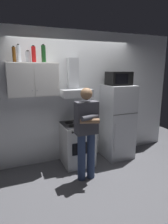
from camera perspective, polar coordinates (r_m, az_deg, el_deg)
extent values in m
plane|color=#4C4C51|center=(4.01, 0.00, -16.23)|extent=(7.00, 7.00, 0.00)
cube|color=white|center=(4.11, -3.17, 4.43)|extent=(4.80, 0.10, 2.70)
cube|color=white|center=(3.67, -14.91, 9.29)|extent=(0.90, 0.34, 0.60)
cube|color=white|center=(3.47, -18.24, 8.91)|extent=(0.43, 0.01, 0.58)
cube|color=white|center=(3.53, -10.86, 9.37)|extent=(0.43, 0.01, 0.58)
sphere|color=#B2B2B7|center=(3.49, -14.98, 6.16)|extent=(0.02, 0.02, 0.02)
sphere|color=#B2B2B7|center=(3.50, -13.68, 6.25)|extent=(0.02, 0.02, 0.02)
cube|color=white|center=(4.02, -2.03, -9.45)|extent=(0.60, 0.60, 0.85)
cube|color=black|center=(3.88, -2.08, -3.54)|extent=(0.59, 0.59, 0.01)
cube|color=black|center=(3.75, -0.40, -10.72)|extent=(0.42, 0.01, 0.24)
cylinder|color=black|center=(3.73, -3.33, -4.05)|extent=(0.16, 0.16, 0.01)
cylinder|color=black|center=(3.82, 0.37, -3.63)|extent=(0.16, 0.16, 0.01)
cylinder|color=black|center=(3.95, -4.46, -3.12)|extent=(0.16, 0.16, 0.01)
cylinder|color=black|center=(4.03, -0.94, -2.74)|extent=(0.16, 0.16, 0.01)
cylinder|color=black|center=(3.55, -3.37, -6.06)|extent=(0.04, 0.02, 0.04)
cylinder|color=black|center=(3.59, -1.40, -5.81)|extent=(0.04, 0.02, 0.04)
cylinder|color=black|center=(3.64, 0.66, -5.55)|extent=(0.04, 0.02, 0.04)
cylinder|color=black|center=(3.69, 2.53, -5.30)|extent=(0.04, 0.02, 0.04)
cube|color=#B7BABF|center=(3.83, -2.57, 5.70)|extent=(0.60, 0.44, 0.15)
cube|color=#B7BABF|center=(3.93, -3.33, 11.36)|extent=(0.20, 0.16, 0.60)
cube|color=silver|center=(4.30, 9.90, -2.86)|extent=(0.60, 0.60, 1.60)
cube|color=#4C4C4C|center=(4.00, 12.32, -0.61)|extent=(0.59, 0.01, 0.01)
cylinder|color=silver|center=(4.00, 9.10, -7.69)|extent=(0.02, 0.02, 0.60)
cube|color=black|center=(4.17, 10.25, 9.75)|extent=(0.48, 0.36, 0.28)
cube|color=black|center=(3.99, 11.18, 9.58)|extent=(0.30, 0.01, 0.20)
cylinder|color=navy|center=(3.46, -0.74, -13.26)|extent=(0.14, 0.14, 0.85)
cylinder|color=navy|center=(3.53, 2.05, -12.76)|extent=(0.14, 0.14, 0.85)
cube|color=#3F3F47|center=(3.25, 0.70, -1.75)|extent=(0.38, 0.20, 0.56)
cylinder|color=#3F3F47|center=(3.12, 1.71, -1.64)|extent=(0.33, 0.17, 0.08)
cylinder|color=#8C6647|center=(3.13, 1.70, -2.70)|extent=(0.33, 0.17, 0.08)
sphere|color=#8C6647|center=(3.17, 0.72, 5.43)|extent=(0.20, 0.20, 0.20)
cylinder|color=#B7BABF|center=(3.80, 0.38, -2.78)|extent=(0.19, 0.19, 0.11)
cylinder|color=black|center=(3.75, -1.35, -2.43)|extent=(0.05, 0.01, 0.01)
cylinder|color=black|center=(3.84, 2.06, -2.06)|extent=(0.05, 0.01, 0.01)
cylinder|color=red|center=(3.66, -14.67, 16.14)|extent=(0.07, 0.07, 0.27)
cylinder|color=black|center=(3.67, -14.80, 18.41)|extent=(0.04, 0.04, 0.02)
cylinder|color=brown|center=(3.66, -19.99, 15.64)|extent=(0.06, 0.06, 0.25)
cylinder|color=black|center=(3.67, -20.16, 17.75)|extent=(0.03, 0.03, 0.02)
cylinder|color=silver|center=(3.67, -18.76, 15.99)|extent=(0.07, 0.07, 0.29)
cylinder|color=black|center=(3.68, -18.94, 18.36)|extent=(0.04, 0.04, 0.02)
cylinder|color=#19471E|center=(3.68, -11.89, 16.44)|extent=(0.08, 0.08, 0.30)
cylinder|color=black|center=(3.70, -12.00, 18.88)|extent=(0.04, 0.04, 0.02)
cylinder|color=#B2B5BA|center=(3.67, -16.21, 15.37)|extent=(0.09, 0.09, 0.19)
cylinder|color=black|center=(3.68, -16.31, 16.97)|extent=(0.05, 0.05, 0.02)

